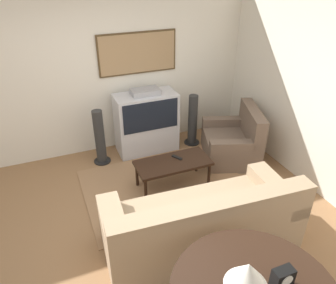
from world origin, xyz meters
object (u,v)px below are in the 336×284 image
object	(u,v)px
speaker_tower_right	(193,121)
speaker_tower_left	(100,139)
couch	(202,225)
coffee_table	(173,164)
armchair	(233,142)
tv	(146,122)
table_lamp	(247,275)
mantel_clock	(282,279)

from	to	relation	value
speaker_tower_right	speaker_tower_left	bearing A→B (deg)	180.00
couch	coffee_table	xyz separation A→B (m)	(0.15, 1.17, 0.05)
armchair	speaker_tower_right	distance (m)	0.81
tv	speaker_tower_right	distance (m)	0.82
table_lamp	mantel_clock	world-z (taller)	table_lamp
table_lamp	speaker_tower_left	size ratio (longest dim) A/B	0.45
speaker_tower_right	tv	bearing A→B (deg)	173.12
armchair	speaker_tower_right	xyz separation A→B (m)	(-0.41, 0.68, 0.14)
mantel_clock	speaker_tower_right	xyz separation A→B (m)	(0.93, 3.39, -0.45)
tv	speaker_tower_right	size ratio (longest dim) A/B	1.22
coffee_table	mantel_clock	world-z (taller)	mantel_clock
coffee_table	table_lamp	xyz separation A→B (m)	(-0.46, -2.37, 0.70)
tv	couch	distance (m)	2.30
armchair	table_lamp	size ratio (longest dim) A/B	2.92
tv	mantel_clock	xyz separation A→B (m)	(-0.12, -3.49, 0.36)
mantel_clock	speaker_tower_left	bearing A→B (deg)	101.37
armchair	speaker_tower_left	xyz separation A→B (m)	(-2.03, 0.68, 0.14)
tv	coffee_table	size ratio (longest dim) A/B	1.04
armchair	speaker_tower_left	world-z (taller)	speaker_tower_left
armchair	mantel_clock	distance (m)	3.09
coffee_table	mantel_clock	xyz separation A→B (m)	(-0.13, -2.37, 0.50)
coffee_table	speaker_tower_left	distance (m)	1.31
speaker_tower_right	mantel_clock	bearing A→B (deg)	-105.35
couch	armchair	world-z (taller)	couch
table_lamp	tv	bearing A→B (deg)	82.55
tv	mantel_clock	bearing A→B (deg)	-92.05
couch	coffee_table	size ratio (longest dim) A/B	2.09
speaker_tower_left	speaker_tower_right	world-z (taller)	same
speaker_tower_left	mantel_clock	bearing A→B (deg)	-78.63
speaker_tower_left	coffee_table	bearing A→B (deg)	-51.54
mantel_clock	armchair	bearing A→B (deg)	63.67
coffee_table	speaker_tower_right	distance (m)	1.30
mantel_clock	speaker_tower_right	distance (m)	3.55
speaker_tower_right	couch	bearing A→B (deg)	-113.31
table_lamp	speaker_tower_left	xyz separation A→B (m)	(-0.35, 3.39, -0.65)
armchair	speaker_tower_left	bearing A→B (deg)	-88.84
armchair	coffee_table	bearing A→B (deg)	-54.33
coffee_table	mantel_clock	size ratio (longest dim) A/B	5.56
mantel_clock	speaker_tower_left	distance (m)	3.49
mantel_clock	speaker_tower_right	bearing A→B (deg)	74.65
tv	coffee_table	bearing A→B (deg)	-89.61
speaker_tower_left	speaker_tower_right	size ratio (longest dim) A/B	1.00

